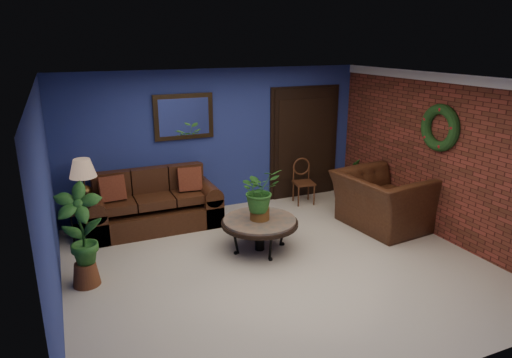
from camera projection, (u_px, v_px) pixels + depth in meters
name	position (u px, v px, depth m)	size (l,w,h in m)	color
floor	(279.00, 265.00, 6.26)	(5.50, 5.50, 0.00)	beige
wall_back	(217.00, 141.00, 8.08)	(5.50, 0.04, 2.50)	navy
wall_left	(48.00, 208.00, 4.85)	(0.04, 5.00, 2.50)	navy
wall_right_brick	(442.00, 157.00, 6.94)	(0.04, 5.00, 2.50)	maroon
ceiling	(282.00, 80.00, 5.53)	(5.50, 5.00, 0.02)	silver
crown_molding	(450.00, 78.00, 6.58)	(0.03, 5.00, 0.14)	white
wall_mirror	(184.00, 117.00, 7.68)	(1.02, 0.06, 0.77)	#422E17
closet_door	(304.00, 143.00, 8.78)	(1.44, 0.06, 2.18)	black
wreath	(440.00, 128.00, 6.83)	(0.72, 0.72, 0.16)	black
sofa	(153.00, 208.00, 7.50)	(2.12, 0.91, 0.95)	#402312
coffee_table	(260.00, 223.00, 6.61)	(1.12, 1.12, 0.48)	#4E4A44
end_table	(87.00, 211.00, 7.06)	(0.62, 0.62, 0.56)	#4E4A44
table_lamp	(83.00, 176.00, 6.89)	(0.40, 0.40, 0.67)	#422E17
side_chair	(303.00, 178.00, 8.56)	(0.41, 0.41, 0.84)	#512817
armchair	(382.00, 201.00, 7.43)	(1.39, 1.21, 0.90)	#402312
coffee_plant	(260.00, 192.00, 6.47)	(0.64, 0.58, 0.76)	brown
floor_plant	(350.00, 180.00, 8.57)	(0.40, 0.33, 0.85)	brown
tall_plant	(81.00, 233.00, 5.57)	(0.64, 0.51, 1.33)	brown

